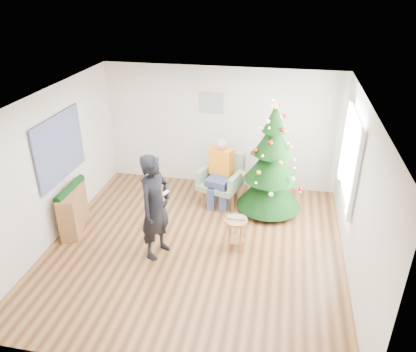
% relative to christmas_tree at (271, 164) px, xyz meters
% --- Properties ---
extents(floor, '(5.00, 5.00, 0.00)m').
position_rel_christmas_tree_xyz_m(floor, '(-1.15, -1.49, -1.02)').
color(floor, brown).
rests_on(floor, ground).
extents(ceiling, '(5.00, 5.00, 0.00)m').
position_rel_christmas_tree_xyz_m(ceiling, '(-1.15, -1.49, 1.58)').
color(ceiling, white).
rests_on(ceiling, wall_back).
extents(wall_back, '(5.00, 0.00, 5.00)m').
position_rel_christmas_tree_xyz_m(wall_back, '(-1.15, 1.01, 0.28)').
color(wall_back, silver).
rests_on(wall_back, floor).
extents(wall_front, '(5.00, 0.00, 5.00)m').
position_rel_christmas_tree_xyz_m(wall_front, '(-1.15, -3.99, 0.28)').
color(wall_front, silver).
rests_on(wall_front, floor).
extents(wall_left, '(0.00, 5.00, 5.00)m').
position_rel_christmas_tree_xyz_m(wall_left, '(-3.65, -1.49, 0.28)').
color(wall_left, silver).
rests_on(wall_left, floor).
extents(wall_right, '(0.00, 5.00, 5.00)m').
position_rel_christmas_tree_xyz_m(wall_right, '(1.35, -1.49, 0.28)').
color(wall_right, silver).
rests_on(wall_right, floor).
extents(window_panel, '(0.04, 1.30, 1.40)m').
position_rel_christmas_tree_xyz_m(window_panel, '(1.32, -0.49, 0.48)').
color(window_panel, white).
rests_on(window_panel, wall_right).
extents(curtains, '(0.05, 1.75, 1.50)m').
position_rel_christmas_tree_xyz_m(curtains, '(1.29, -0.49, 0.48)').
color(curtains, white).
rests_on(curtains, wall_right).
extents(christmas_tree, '(1.25, 1.25, 2.26)m').
position_rel_christmas_tree_xyz_m(christmas_tree, '(0.00, 0.00, 0.00)').
color(christmas_tree, '#3F2816').
rests_on(christmas_tree, floor).
extents(stool, '(0.39, 0.39, 0.59)m').
position_rel_christmas_tree_xyz_m(stool, '(-0.47, -1.38, -0.72)').
color(stool, brown).
rests_on(stool, floor).
extents(laptop, '(0.33, 0.21, 0.03)m').
position_rel_christmas_tree_xyz_m(laptop, '(-0.47, -1.38, -0.42)').
color(laptop, silver).
rests_on(laptop, stool).
extents(armchair, '(0.97, 0.93, 1.04)m').
position_rel_christmas_tree_xyz_m(armchair, '(-0.99, 0.20, -0.63)').
color(armchair, gray).
rests_on(armchair, floor).
extents(seated_person, '(0.55, 0.72, 1.36)m').
position_rel_christmas_tree_xyz_m(seated_person, '(-1.01, 0.14, -0.31)').
color(seated_person, navy).
rests_on(seated_person, armchair).
extents(standing_man, '(0.63, 0.76, 1.80)m').
position_rel_christmas_tree_xyz_m(standing_man, '(-1.74, -1.75, -0.12)').
color(standing_man, black).
rests_on(standing_man, floor).
extents(game_controller, '(0.08, 0.13, 0.04)m').
position_rel_christmas_tree_xyz_m(game_controller, '(-1.54, -1.78, 0.18)').
color(game_controller, white).
rests_on(game_controller, standing_man).
extents(console, '(0.55, 1.04, 0.80)m').
position_rel_christmas_tree_xyz_m(console, '(-3.48, -1.32, -0.62)').
color(console, brown).
rests_on(console, floor).
extents(garland, '(0.14, 0.90, 0.14)m').
position_rel_christmas_tree_xyz_m(garland, '(-3.48, -1.32, -0.20)').
color(garland, black).
rests_on(garland, console).
extents(tapestry, '(0.03, 1.50, 1.15)m').
position_rel_christmas_tree_xyz_m(tapestry, '(-3.61, -1.19, 0.53)').
color(tapestry, black).
rests_on(tapestry, wall_left).
extents(framed_picture, '(0.52, 0.05, 0.42)m').
position_rel_christmas_tree_xyz_m(framed_picture, '(-1.35, 0.97, 0.83)').
color(framed_picture, tan).
rests_on(framed_picture, wall_back).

